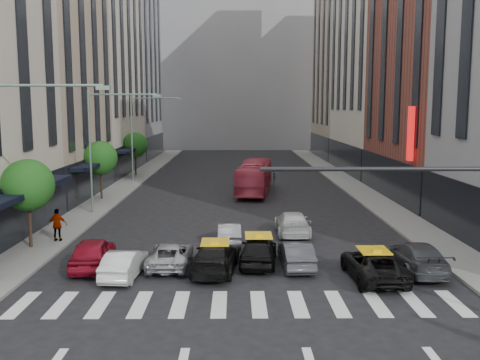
{
  "coord_description": "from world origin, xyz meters",
  "views": [
    {
      "loc": [
        -0.35,
        -19.28,
        7.92
      ],
      "look_at": [
        -0.08,
        9.46,
        4.0
      ],
      "focal_mm": 40.0,
      "sensor_mm": 36.0,
      "label": 1
    }
  ],
  "objects_px": {
    "streetlamp_far": "(141,127)",
    "bus": "(255,177)",
    "streetlamp_near": "(13,154)",
    "taxi_left": "(215,257)",
    "car_white_front": "(124,263)",
    "pedestrian_far": "(58,225)",
    "streetlamp_mid": "(103,135)",
    "car_red": "(93,253)",
    "taxi_center": "(258,250)"
  },
  "relations": [
    {
      "from": "streetlamp_far",
      "to": "bus",
      "type": "bearing_deg",
      "value": -28.2
    },
    {
      "from": "streetlamp_near",
      "to": "taxi_left",
      "type": "bearing_deg",
      "value": 12.05
    },
    {
      "from": "car_white_front",
      "to": "bus",
      "type": "distance_m",
      "value": 25.77
    },
    {
      "from": "streetlamp_far",
      "to": "bus",
      "type": "relative_size",
      "value": 0.84
    },
    {
      "from": "pedestrian_far",
      "to": "streetlamp_mid",
      "type": "bearing_deg",
      "value": -94.61
    },
    {
      "from": "car_red",
      "to": "pedestrian_far",
      "type": "bearing_deg",
      "value": -59.83
    },
    {
      "from": "streetlamp_far",
      "to": "car_red",
      "type": "bearing_deg",
      "value": -84.88
    },
    {
      "from": "car_red",
      "to": "taxi_left",
      "type": "xyz_separation_m",
      "value": [
        6.09,
        -0.63,
        -0.05
      ]
    },
    {
      "from": "streetlamp_mid",
      "to": "car_red",
      "type": "xyz_separation_m",
      "value": [
        2.64,
        -13.5,
        -5.13
      ]
    },
    {
      "from": "streetlamp_mid",
      "to": "streetlamp_far",
      "type": "height_order",
      "value": "same"
    },
    {
      "from": "streetlamp_near",
      "to": "streetlamp_mid",
      "type": "distance_m",
      "value": 16.0
    },
    {
      "from": "streetlamp_near",
      "to": "car_white_front",
      "type": "distance_m",
      "value": 6.99
    },
    {
      "from": "taxi_center",
      "to": "bus",
      "type": "distance_m",
      "value": 22.88
    },
    {
      "from": "streetlamp_mid",
      "to": "taxi_center",
      "type": "height_order",
      "value": "streetlamp_mid"
    },
    {
      "from": "streetlamp_far",
      "to": "car_red",
      "type": "relative_size",
      "value": 1.99
    },
    {
      "from": "car_red",
      "to": "pedestrian_far",
      "type": "height_order",
      "value": "pedestrian_far"
    },
    {
      "from": "streetlamp_far",
      "to": "taxi_left",
      "type": "bearing_deg",
      "value": -73.84
    },
    {
      "from": "streetlamp_near",
      "to": "car_white_front",
      "type": "relative_size",
      "value": 2.26
    },
    {
      "from": "streetlamp_far",
      "to": "car_white_front",
      "type": "relative_size",
      "value": 2.26
    },
    {
      "from": "taxi_center",
      "to": "taxi_left",
      "type": "bearing_deg",
      "value": 33.2
    },
    {
      "from": "car_red",
      "to": "taxi_left",
      "type": "height_order",
      "value": "car_red"
    },
    {
      "from": "taxi_center",
      "to": "bus",
      "type": "relative_size",
      "value": 0.41
    },
    {
      "from": "car_white_front",
      "to": "streetlamp_mid",
      "type": "bearing_deg",
      "value": -68.9
    },
    {
      "from": "taxi_left",
      "to": "bus",
      "type": "distance_m",
      "value": 24.14
    },
    {
      "from": "bus",
      "to": "taxi_left",
      "type": "bearing_deg",
      "value": 90.73
    },
    {
      "from": "streetlamp_near",
      "to": "car_red",
      "type": "xyz_separation_m",
      "value": [
        2.64,
        2.5,
        -5.13
      ]
    },
    {
      "from": "taxi_left",
      "to": "pedestrian_far",
      "type": "bearing_deg",
      "value": -24.2
    },
    {
      "from": "taxi_left",
      "to": "pedestrian_far",
      "type": "height_order",
      "value": "pedestrian_far"
    },
    {
      "from": "car_red",
      "to": "car_white_front",
      "type": "xyz_separation_m",
      "value": [
        1.85,
        -1.46,
        -0.12
      ]
    },
    {
      "from": "pedestrian_far",
      "to": "streetlamp_near",
      "type": "bearing_deg",
      "value": 95.21
    },
    {
      "from": "streetlamp_far",
      "to": "car_red",
      "type": "xyz_separation_m",
      "value": [
        2.64,
        -29.5,
        -5.13
      ]
    },
    {
      "from": "streetlamp_mid",
      "to": "taxi_left",
      "type": "bearing_deg",
      "value": -58.3
    },
    {
      "from": "pedestrian_far",
      "to": "car_red",
      "type": "bearing_deg",
      "value": 124.35
    },
    {
      "from": "bus",
      "to": "pedestrian_far",
      "type": "relative_size",
      "value": 5.58
    },
    {
      "from": "streetlamp_mid",
      "to": "car_white_front",
      "type": "distance_m",
      "value": 16.48
    },
    {
      "from": "streetlamp_far",
      "to": "car_white_front",
      "type": "height_order",
      "value": "streetlamp_far"
    },
    {
      "from": "streetlamp_mid",
      "to": "bus",
      "type": "distance_m",
      "value": 15.77
    },
    {
      "from": "streetlamp_near",
      "to": "streetlamp_far",
      "type": "height_order",
      "value": "same"
    },
    {
      "from": "streetlamp_far",
      "to": "taxi_center",
      "type": "relative_size",
      "value": 2.05
    },
    {
      "from": "taxi_left",
      "to": "bus",
      "type": "bearing_deg",
      "value": -90.58
    },
    {
      "from": "taxi_center",
      "to": "pedestrian_far",
      "type": "xyz_separation_m",
      "value": [
        -11.56,
        4.38,
        0.36
      ]
    },
    {
      "from": "car_white_front",
      "to": "bus",
      "type": "bearing_deg",
      "value": -101.43
    },
    {
      "from": "streetlamp_far",
      "to": "taxi_left",
      "type": "xyz_separation_m",
      "value": [
        8.73,
        -30.14,
        -5.18
      ]
    },
    {
      "from": "streetlamp_near",
      "to": "taxi_center",
      "type": "bearing_deg",
      "value": 15.29
    },
    {
      "from": "car_red",
      "to": "streetlamp_mid",
      "type": "bearing_deg",
      "value": -83.2
    },
    {
      "from": "streetlamp_far",
      "to": "taxi_center",
      "type": "height_order",
      "value": "streetlamp_far"
    },
    {
      "from": "streetlamp_far",
      "to": "streetlamp_mid",
      "type": "bearing_deg",
      "value": -90.0
    },
    {
      "from": "taxi_center",
      "to": "bus",
      "type": "xyz_separation_m",
      "value": [
        0.63,
        22.86,
        0.74
      ]
    },
    {
      "from": "taxi_left",
      "to": "bus",
      "type": "height_order",
      "value": "bus"
    },
    {
      "from": "streetlamp_far",
      "to": "car_red",
      "type": "height_order",
      "value": "streetlamp_far"
    }
  ]
}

